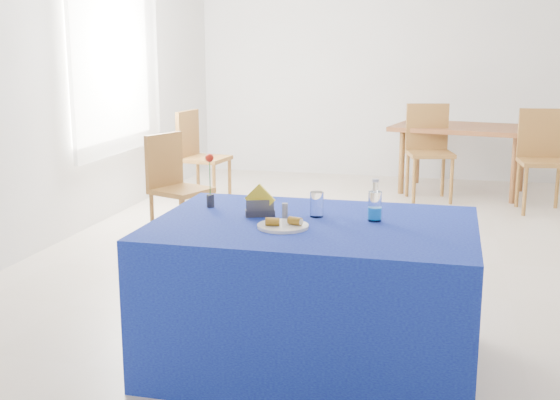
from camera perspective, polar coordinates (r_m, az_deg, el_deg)
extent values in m
plane|color=beige|center=(5.64, 6.28, -4.37)|extent=(7.00, 7.00, 0.00)
plane|color=silver|center=(8.89, 9.54, 10.80)|extent=(5.00, 0.00, 5.00)
plane|color=silver|center=(2.00, -6.29, 6.00)|extent=(5.00, 0.00, 5.00)
plane|color=silver|center=(6.24, -17.15, 9.83)|extent=(0.00, 7.00, 7.00)
cube|color=white|center=(6.92, -13.58, 11.47)|extent=(0.04, 1.50, 1.60)
cube|color=white|center=(6.89, -13.05, 11.49)|extent=(0.04, 1.75, 1.85)
cylinder|color=silver|center=(3.40, 0.24, -2.14)|extent=(0.25, 0.25, 0.01)
cylinder|color=white|center=(3.61, 3.01, -0.36)|extent=(0.07, 0.07, 0.13)
cylinder|color=gray|center=(3.65, -1.62, -0.56)|extent=(0.03, 0.03, 0.08)
cylinder|color=slate|center=(3.55, 0.41, -0.93)|extent=(0.03, 0.03, 0.08)
cube|color=navy|center=(3.62, 2.69, -7.66)|extent=(1.60, 1.10, 0.76)
cylinder|color=white|center=(3.55, 7.71, -0.51)|extent=(0.07, 0.07, 0.15)
cylinder|color=blue|center=(3.56, 7.70, -1.06)|extent=(0.07, 0.07, 0.06)
cylinder|color=silver|center=(3.53, 7.76, 1.08)|extent=(0.03, 0.03, 0.05)
cylinder|color=silver|center=(3.52, 7.78, 1.59)|extent=(0.03, 0.03, 0.01)
cube|color=#36353A|center=(3.63, -1.64, -1.05)|extent=(0.16, 0.11, 0.03)
cube|color=#3B3B40|center=(3.60, -1.60, -0.72)|extent=(0.13, 0.06, 0.09)
cube|color=#3A3B40|center=(3.64, -1.68, -0.54)|extent=(0.13, 0.06, 0.09)
cube|color=gold|center=(3.61, -1.64, 0.07)|extent=(0.16, 0.02, 0.16)
cylinder|color=#25252A|center=(3.84, -5.68, -0.07)|extent=(0.04, 0.04, 0.07)
cylinder|color=#175E1F|center=(3.82, -5.71, 1.62)|extent=(0.01, 0.01, 0.22)
sphere|color=red|center=(3.80, -5.75, 3.43)|extent=(0.05, 0.05, 0.05)
cube|color=brown|center=(8.10, 14.73, 5.68)|extent=(1.66, 1.24, 0.05)
cylinder|color=brown|center=(7.94, 9.86, 3.04)|extent=(0.06, 0.06, 0.71)
cylinder|color=brown|center=(7.72, 18.48, 2.32)|extent=(0.06, 0.06, 0.71)
cylinder|color=brown|center=(8.61, 11.09, 3.71)|extent=(0.06, 0.06, 0.71)
cylinder|color=brown|center=(8.41, 19.05, 3.06)|extent=(0.06, 0.06, 0.71)
cylinder|color=brown|center=(7.44, 10.85, 1.50)|extent=(0.04, 0.04, 0.49)
cylinder|color=brown|center=(7.52, 13.77, 1.49)|extent=(0.04, 0.04, 0.49)
cylinder|color=brown|center=(7.81, 10.31, 2.04)|extent=(0.04, 0.04, 0.49)
cylinder|color=brown|center=(7.89, 13.10, 2.02)|extent=(0.04, 0.04, 0.49)
cube|color=brown|center=(7.62, 12.09, 3.69)|extent=(0.55, 0.55, 0.04)
cube|color=brown|center=(7.79, 11.86, 5.86)|extent=(0.45, 0.15, 0.50)
cylinder|color=brown|center=(7.21, 19.29, 0.67)|extent=(0.04, 0.04, 0.48)
cylinder|color=brown|center=(7.58, 18.76, 1.26)|extent=(0.04, 0.04, 0.48)
cylinder|color=brown|center=(7.66, 21.61, 1.15)|extent=(0.04, 0.04, 0.48)
cube|color=brown|center=(7.39, 20.64, 2.88)|extent=(0.49, 0.49, 0.04)
cube|color=brown|center=(7.55, 20.47, 5.11)|extent=(0.45, 0.08, 0.50)
cylinder|color=brown|center=(5.66, -7.85, -2.05)|extent=(0.04, 0.04, 0.44)
cylinder|color=brown|center=(5.92, -5.55, -1.37)|extent=(0.04, 0.04, 0.44)
cylinder|color=brown|center=(5.90, -10.35, -1.55)|extent=(0.04, 0.04, 0.44)
cylinder|color=brown|center=(6.14, -8.04, -0.92)|extent=(0.04, 0.04, 0.44)
cube|color=brown|center=(5.85, -8.01, 0.76)|extent=(0.53, 0.53, 0.04)
cube|color=brown|center=(5.94, -9.39, 3.21)|extent=(0.18, 0.40, 0.45)
cylinder|color=brown|center=(7.09, -5.38, 1.06)|extent=(0.04, 0.04, 0.47)
cylinder|color=brown|center=(7.42, -4.12, 1.59)|extent=(0.04, 0.04, 0.47)
cylinder|color=brown|center=(7.26, -8.02, 1.26)|extent=(0.04, 0.04, 0.47)
cylinder|color=brown|center=(7.59, -6.67, 1.77)|extent=(0.04, 0.04, 0.47)
cube|color=brown|center=(7.30, -6.09, 3.34)|extent=(0.48, 0.48, 0.04)
cube|color=brown|center=(7.35, -7.51, 5.37)|extent=(0.09, 0.44, 0.48)
cylinder|color=gold|center=(3.37, -0.61, -1.77)|extent=(0.07, 0.05, 0.04)
cylinder|color=beige|center=(3.37, -0.04, -1.79)|extent=(0.01, 0.03, 0.03)
cylinder|color=gold|center=(3.39, 1.24, -1.71)|extent=(0.08, 0.06, 0.04)
cylinder|color=beige|center=(3.37, 1.72, -1.79)|extent=(0.01, 0.03, 0.03)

